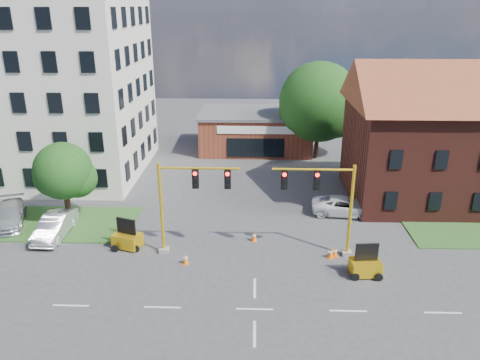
{
  "coord_description": "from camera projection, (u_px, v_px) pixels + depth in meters",
  "views": [
    {
      "loc": [
        -0.11,
        -21.08,
        15.31
      ],
      "look_at": [
        -1.11,
        10.0,
        3.66
      ],
      "focal_mm": 35.0,
      "sensor_mm": 36.0,
      "label": 1
    }
  ],
  "objects": [
    {
      "name": "signal_mast_east",
      "position": [
        325.0,
        199.0,
        29.2
      ],
      "size": [
        5.3,
        0.6,
        6.2
      ],
      "color": "gray",
      "rests_on": "ground"
    },
    {
      "name": "cone_c",
      "position": [
        330.0,
        253.0,
        30.07
      ],
      "size": [
        0.4,
        0.4,
        0.7
      ],
      "color": "orange",
      "rests_on": "ground"
    },
    {
      "name": "tree_large",
      "position": [
        323.0,
        104.0,
        48.22
      ],
      "size": [
        8.68,
        8.27,
        10.1
      ],
      "color": "#3D2316",
      "rests_on": "ground"
    },
    {
      "name": "townhouse_row",
      "position": [
        480.0,
        130.0,
        37.45
      ],
      "size": [
        21.0,
        11.0,
        11.5
      ],
      "color": "#522018",
      "rests_on": "ground"
    },
    {
      "name": "brick_shop",
      "position": [
        256.0,
        130.0,
        52.4
      ],
      "size": [
        12.4,
        8.4,
        4.3
      ],
      "color": "brown",
      "rests_on": "ground"
    },
    {
      "name": "ground",
      "position": [
        255.0,
        309.0,
        25.1
      ],
      "size": [
        120.0,
        120.0,
        0.0
      ],
      "primitive_type": "plane",
      "color": "#3C3C3E",
      "rests_on": "ground"
    },
    {
      "name": "sedan_silver_rear",
      "position": [
        9.0,
        215.0,
        34.59
      ],
      "size": [
        3.72,
        5.53,
        1.49
      ],
      "primitive_type": "imported",
      "rotation": [
        0.0,
        0.0,
        0.35
      ],
      "color": "#ADB1B5",
      "rests_on": "ground"
    },
    {
      "name": "cone_d",
      "position": [
        335.0,
        252.0,
        30.24
      ],
      "size": [
        0.4,
        0.4,
        0.7
      ],
      "color": "orange",
      "rests_on": "ground"
    },
    {
      "name": "tree_nw_front",
      "position": [
        67.0,
        173.0,
        34.06
      ],
      "size": [
        4.42,
        4.21,
        6.13
      ],
      "color": "#3D2316",
      "rests_on": "ground"
    },
    {
      "name": "pickup_white",
      "position": [
        344.0,
        206.0,
        36.25
      ],
      "size": [
        5.26,
        2.89,
        1.4
      ],
      "primitive_type": "imported",
      "rotation": [
        0.0,
        0.0,
        1.45
      ],
      "color": "white",
      "rests_on": "ground"
    },
    {
      "name": "office_block",
      "position": [
        37.0,
        64.0,
        42.58
      ],
      "size": [
        18.4,
        15.4,
        20.6
      ],
      "color": "silver",
      "rests_on": "ground"
    },
    {
      "name": "lane_markings",
      "position": [
        254.0,
        347.0,
        22.29
      ],
      "size": [
        60.0,
        36.0,
        0.01
      ],
      "primitive_type": null,
      "color": "white",
      "rests_on": "ground"
    },
    {
      "name": "trailer_west",
      "position": [
        127.0,
        239.0,
        31.27
      ],
      "size": [
        2.09,
        1.72,
        2.04
      ],
      "rotation": [
        0.0,
        0.0,
        -0.34
      ],
      "color": "#E9B113",
      "rests_on": "ground"
    },
    {
      "name": "signal_mast_west",
      "position": [
        187.0,
        198.0,
        29.46
      ],
      "size": [
        5.3,
        0.6,
        6.2
      ],
      "color": "gray",
      "rests_on": "ground"
    },
    {
      "name": "cone_b",
      "position": [
        254.0,
        236.0,
        32.24
      ],
      "size": [
        0.4,
        0.4,
        0.7
      ],
      "color": "orange",
      "rests_on": "ground"
    },
    {
      "name": "cone_a",
      "position": [
        185.0,
        259.0,
        29.38
      ],
      "size": [
        0.4,
        0.4,
        0.7
      ],
      "color": "orange",
      "rests_on": "ground"
    },
    {
      "name": "sedan_silver_front",
      "position": [
        55.0,
        226.0,
        32.77
      ],
      "size": [
        1.69,
        4.77,
        1.57
      ],
      "primitive_type": "imported",
      "rotation": [
        0.0,
        0.0,
        -0.01
      ],
      "color": "#ADB1B5",
      "rests_on": "ground"
    },
    {
      "name": "trailer_east",
      "position": [
        365.0,
        266.0,
        28.06
      ],
      "size": [
        1.88,
        1.34,
        2.03
      ],
      "rotation": [
        0.0,
        0.0,
        0.09
      ],
      "color": "#E9B113",
      "rests_on": "ground"
    }
  ]
}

